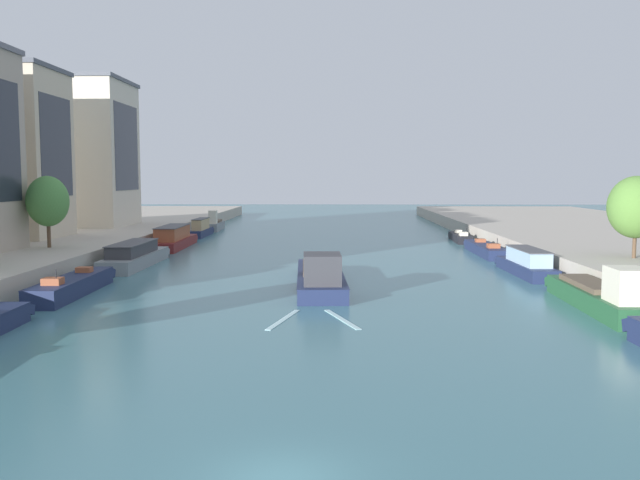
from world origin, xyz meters
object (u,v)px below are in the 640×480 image
(moored_boat_left_end, at_px, (201,229))
(moored_boat_right_lone, at_px, (460,237))
(moored_boat_left_gap_after, at_px, (73,285))
(moored_boat_left_midway, at_px, (174,239))
(moored_boat_left_lone, at_px, (135,256))
(moored_boat_right_midway, at_px, (485,249))
(tree_right_end_of_row, at_px, (636,207))
(moored_boat_right_second, at_px, (526,264))
(barge_midriver, at_px, (320,276))
(moored_boat_left_downstream, at_px, (216,224))
(tree_left_end_of_row, at_px, (48,201))
(moored_boat_right_gap_after, at_px, (600,295))

(moored_boat_left_end, distance_m, moored_boat_right_lone, 37.79)
(moored_boat_left_gap_after, distance_m, moored_boat_left_midway, 33.42)
(moored_boat_left_lone, xyz_separation_m, moored_boat_left_end, (-0.19, 33.83, 0.09))
(moored_boat_right_midway, bearing_deg, moored_boat_left_gap_after, -143.42)
(moored_boat_left_midway, distance_m, tree_right_end_of_row, 52.51)
(moored_boat_left_midway, bearing_deg, moored_boat_left_gap_after, -89.17)
(moored_boat_left_lone, xyz_separation_m, moored_boat_right_second, (37.03, -4.88, -0.02))
(barge_midriver, distance_m, moored_boat_right_second, 19.88)
(moored_boat_left_end, height_order, moored_boat_left_downstream, moored_boat_left_downstream)
(tree_left_end_of_row, bearing_deg, barge_midriver, -23.03)
(moored_boat_left_downstream, relative_size, tree_left_end_of_row, 1.45)
(tree_left_end_of_row, bearing_deg, moored_boat_left_end, 77.31)
(moored_boat_left_gap_after, height_order, moored_boat_right_second, moored_boat_left_gap_after)
(barge_midriver, bearing_deg, moored_boat_left_lone, 146.37)
(moored_boat_left_downstream, relative_size, moored_boat_right_midway, 0.71)
(moored_boat_left_lone, xyz_separation_m, tree_left_end_of_row, (-8.04, -1.05, 5.42))
(moored_boat_left_downstream, bearing_deg, barge_midriver, -71.97)
(moored_boat_right_lone, bearing_deg, moored_boat_right_midway, -90.07)
(moored_boat_left_end, distance_m, moored_boat_right_midway, 43.42)
(moored_boat_right_gap_after, bearing_deg, moored_boat_right_midway, 90.64)
(moored_boat_left_end, relative_size, moored_boat_right_lone, 1.01)
(moored_boat_right_gap_after, bearing_deg, tree_right_end_of_row, 58.71)
(moored_boat_left_midway, height_order, tree_right_end_of_row, tree_right_end_of_row)
(moored_boat_left_gap_after, height_order, moored_boat_right_midway, moored_boat_left_gap_after)
(moored_boat_left_end, relative_size, moored_boat_right_midway, 0.76)
(moored_boat_left_downstream, height_order, tree_right_end_of_row, tree_right_end_of_row)
(barge_midriver, bearing_deg, moored_boat_left_end, 112.14)
(moored_boat_right_gap_after, relative_size, tree_right_end_of_row, 2.14)
(moored_boat_right_gap_after, bearing_deg, moored_boat_left_end, 124.31)
(tree_left_end_of_row, bearing_deg, moored_boat_right_second, -4.86)
(barge_midriver, height_order, moored_boat_left_midway, barge_midriver)
(moored_boat_left_gap_after, bearing_deg, moored_boat_right_gap_after, -7.88)
(moored_boat_right_gap_after, xyz_separation_m, moored_boat_right_second, (-0.29, 16.24, -0.00))
(moored_boat_left_gap_after, distance_m, moored_boat_right_midway, 45.88)
(moored_boat_left_midway, bearing_deg, tree_right_end_of_row, -29.66)
(moored_boat_left_lone, height_order, moored_boat_left_end, moored_boat_left_end)
(moored_boat_left_lone, bearing_deg, moored_boat_right_lone, 36.15)
(barge_midriver, bearing_deg, moored_boat_right_midway, 52.33)
(moored_boat_right_lone, bearing_deg, moored_boat_left_lone, -143.85)
(moored_boat_right_gap_after, bearing_deg, moored_boat_left_midway, 134.34)
(moored_boat_left_downstream, xyz_separation_m, moored_boat_right_gap_after, (37.38, -66.15, -0.01))
(barge_midriver, xyz_separation_m, moored_boat_right_gap_after, (18.70, -8.74, 0.06))
(moored_boat_right_gap_after, distance_m, moored_boat_right_midway, 32.50)
(moored_boat_left_downstream, distance_m, tree_left_end_of_row, 47.07)
(moored_boat_left_midway, relative_size, moored_boat_right_second, 1.25)
(moored_boat_left_downstream, bearing_deg, tree_right_end_of_row, -49.84)
(moored_boat_left_lone, height_order, moored_boat_left_midway, moored_boat_left_midway)
(moored_boat_left_gap_after, bearing_deg, moored_boat_left_midway, 90.83)
(barge_midriver, bearing_deg, moored_boat_right_gap_after, -25.06)
(moored_boat_left_gap_after, distance_m, moored_boat_left_end, 49.81)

